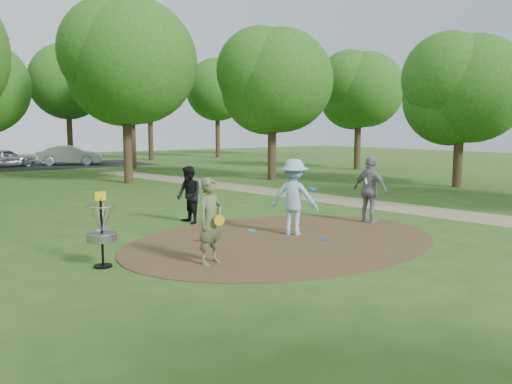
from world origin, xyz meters
TOP-DOWN VIEW (x-y plane):
  - ground at (0.00, 0.00)m, footprint 100.00×100.00m
  - dirt_clearing at (0.00, 0.00)m, footprint 8.40×8.40m
  - footpath at (6.50, 2.00)m, footprint 7.55×39.89m
  - parking_lot at (2.00, 30.00)m, footprint 14.00×8.00m
  - player_observer_with_disc at (-2.62, -0.80)m, footprint 0.75×0.60m
  - player_throwing_with_disc at (0.62, 0.37)m, footprint 1.48×1.48m
  - player_walking_with_disc at (-0.82, 3.42)m, footprint 0.67×0.84m
  - player_waiting_with_disc at (3.52, 0.30)m, footprint 0.55×1.19m
  - disc_ground_cyan at (0.00, 1.42)m, footprint 0.22×0.22m
  - disc_ground_blue at (0.81, -0.63)m, footprint 0.22×0.22m
  - disc_ground_red at (-1.76, 1.18)m, footprint 0.22×0.22m
  - car_left at (-1.08, 30.44)m, footprint 4.15×2.20m
  - car_right at (3.31, 29.77)m, footprint 4.83×3.36m
  - disc_golf_basket at (-4.50, 0.30)m, footprint 0.63×0.63m
  - tree_ring at (2.28, 8.48)m, footprint 36.60×45.46m

SIDE VIEW (x-z plane):
  - ground at x=0.00m, z-range 0.00..0.00m
  - parking_lot at x=2.00m, z-range 0.00..0.01m
  - footpath at x=6.50m, z-range 0.00..0.01m
  - dirt_clearing at x=0.00m, z-range 0.00..0.02m
  - disc_ground_cyan at x=0.00m, z-range 0.02..0.04m
  - disc_ground_blue at x=0.81m, z-range 0.02..0.04m
  - disc_ground_red at x=-1.76m, z-range 0.02..0.04m
  - car_left at x=-1.08m, z-range 0.00..1.35m
  - car_right at x=3.31m, z-range 0.00..1.51m
  - player_walking_with_disc at x=-0.82m, z-range 0.00..1.70m
  - disc_golf_basket at x=-4.50m, z-range 0.10..1.64m
  - player_observer_with_disc at x=-2.62m, z-range 0.00..1.80m
  - player_waiting_with_disc at x=3.52m, z-range 0.00..1.98m
  - player_throwing_with_disc at x=0.62m, z-range 0.00..2.00m
  - tree_ring at x=2.28m, z-range 0.76..9.75m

